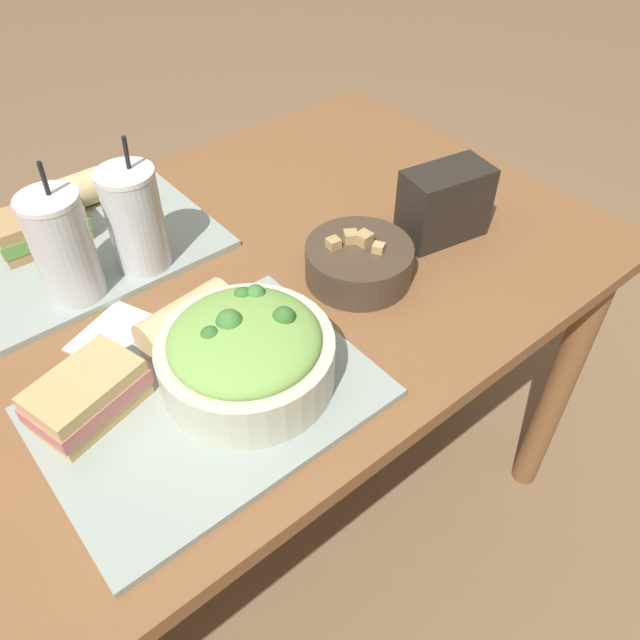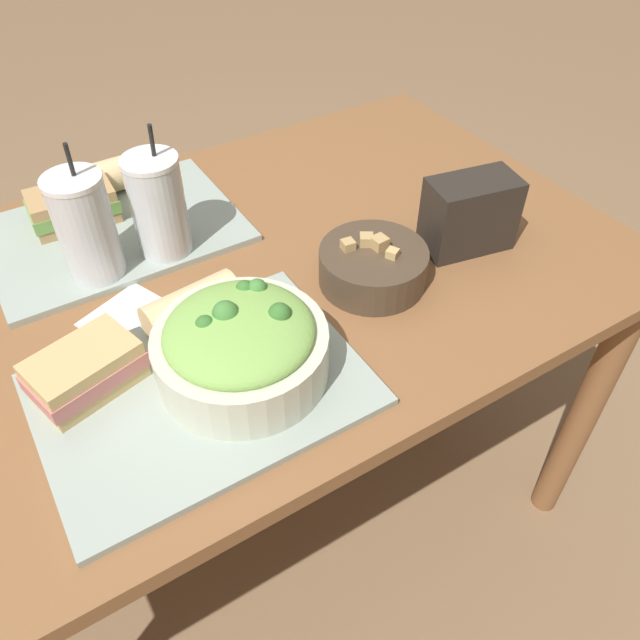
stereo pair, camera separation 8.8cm
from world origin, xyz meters
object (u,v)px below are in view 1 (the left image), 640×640
Objects in this scene: baguette_far at (70,194)px; drink_cup_dark at (64,250)px; sandwich_far at (40,227)px; drink_cup_red at (136,222)px; sandwich_near at (87,395)px; chip_bag at (444,203)px; soup_bowl at (359,261)px; baguette_near at (187,319)px; napkin_folded at (111,332)px; salad_bowl at (246,353)px.

baguette_far is 0.25m from drink_cup_dark.
sandwich_far is 0.68× the size of drink_cup_red.
drink_cup_dark is 0.12m from drink_cup_red.
drink_cup_dark is (-0.01, -0.16, 0.05)m from sandwich_far.
sandwich_near and baguette_far have the same top height.
chip_bag is at bearing -23.58° from drink_cup_dark.
soup_bowl is 0.46m from drink_cup_dark.
sandwich_near is 0.26m from drink_cup_dark.
drink_cup_red reaches higher than baguette_near.
baguette_far is at bearing 67.74° from drink_cup_dark.
napkin_folded is at bearing -138.02° from drink_cup_red.
salad_bowl is 1.35× the size of soup_bowl.
soup_bowl is at bearing -33.12° from drink_cup_dark.
chip_bag is at bearing -1.17° from soup_bowl.
salad_bowl is 0.25m from napkin_folded.
chip_bag is (0.47, 0.07, 0.00)m from salad_bowl.
salad_bowl is 0.50m from sandwich_far.
soup_bowl is 0.20m from chip_bag.
baguette_far reaches higher than napkin_folded.
drink_cup_dark is at bearing -91.30° from sandwich_far.
sandwich_near is at bearing 97.02° from baguette_near.
salad_bowl is 1.03× the size of drink_cup_dark.
soup_bowl is 1.30× the size of baguette_far.
soup_bowl is 0.76× the size of drink_cup_dark.
drink_cup_red is (0.03, 0.20, 0.05)m from baguette_near.
baguette_far is 0.35m from napkin_folded.
baguette_far is at bearing 96.27° from drink_cup_red.
sandwich_far is 1.06× the size of napkin_folded.
salad_bowl is 0.48m from chip_bag.
chip_bag is at bearing -103.01° from baguette_near.
sandwich_near is 0.70× the size of drink_cup_dark.
baguette_near is 1.03× the size of napkin_folded.
drink_cup_dark is at bearing 90.81° from napkin_folded.
baguette_near is 0.37m from sandwich_far.
baguette_near is 0.66× the size of drink_cup_red.
baguette_far is at bearing 120.81° from soup_bowl.
baguette_near is at bearing 170.12° from soup_bowl.
sandwich_near is 1.08× the size of baguette_near.
sandwich_near is at bearing -170.08° from chip_bag.
sandwich_far is at bearing 86.23° from drink_cup_dark.
baguette_far is (0.01, 0.43, 0.00)m from baguette_near.
baguette_far is at bearing 53.52° from sandwich_near.
drink_cup_red is 1.56× the size of napkin_folded.
soup_bowl is at bearing -45.68° from sandwich_far.
chip_bag is at bearing -16.51° from sandwich_near.
salad_bowl is 1.58× the size of baguette_near.
chip_bag is at bearing -14.18° from napkin_folded.
salad_bowl reaches higher than napkin_folded.
salad_bowl reaches higher than baguette_near.
baguette_near is 1.11× the size of baguette_far.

